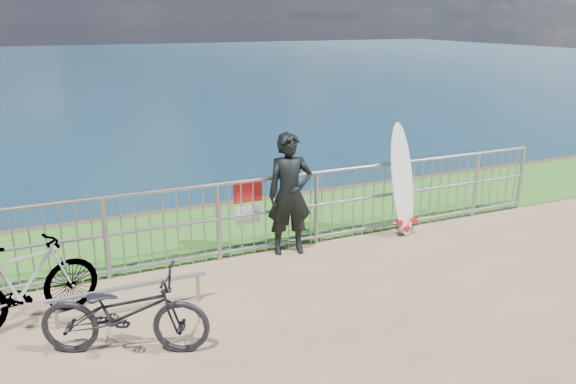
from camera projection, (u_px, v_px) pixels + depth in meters
name	position (u px, v px, depth m)	size (l,w,h in m)	color
grass_strip	(230.00, 228.00, 9.04)	(120.00, 120.00, 0.00)	#28661C
railing	(254.00, 216.00, 7.92)	(10.06, 0.10, 1.13)	gray
surfer	(290.00, 194.00, 7.88)	(0.64, 0.42, 1.75)	black
surfboard	(402.00, 184.00, 8.61)	(0.54, 0.50, 1.75)	white
bicycle_near	(125.00, 312.00, 5.60)	(0.59, 1.69, 0.89)	black
bicycle_far	(24.00, 284.00, 6.09)	(0.46, 1.63, 0.98)	black
bike_rack	(129.00, 290.00, 6.35)	(1.78, 0.05, 0.37)	gray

